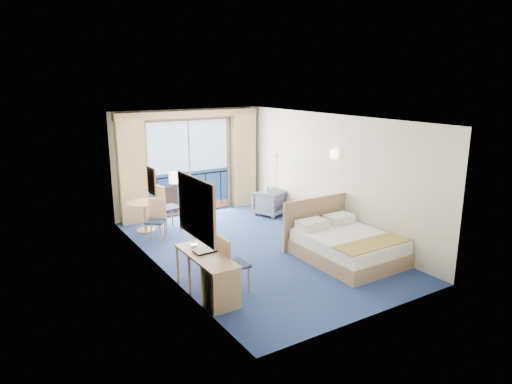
# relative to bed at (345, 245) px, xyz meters

# --- Properties ---
(floor) EXTENTS (6.50, 6.50, 0.00)m
(floor) POSITION_rel_bed_xyz_m (-1.22, 1.39, -0.29)
(floor) COLOR navy
(floor) RESTS_ON ground
(room_walls) EXTENTS (4.04, 6.54, 2.72)m
(room_walls) POSITION_rel_bed_xyz_m (-1.22, 1.39, 1.48)
(room_walls) COLOR beige
(room_walls) RESTS_ON ground
(balcony_door) EXTENTS (2.36, 0.03, 2.52)m
(balcony_door) POSITION_rel_bed_xyz_m (-1.23, 4.61, 0.85)
(balcony_door) COLOR navy
(balcony_door) RESTS_ON room_walls
(curtain_left) EXTENTS (0.65, 0.22, 2.55)m
(curtain_left) POSITION_rel_bed_xyz_m (-2.77, 4.46, 0.98)
(curtain_left) COLOR tan
(curtain_left) RESTS_ON room_walls
(curtain_right) EXTENTS (0.65, 0.22, 2.55)m
(curtain_right) POSITION_rel_bed_xyz_m (0.33, 4.46, 0.98)
(curtain_right) COLOR tan
(curtain_right) RESTS_ON room_walls
(pelmet) EXTENTS (3.80, 0.25, 0.18)m
(pelmet) POSITION_rel_bed_xyz_m (-1.22, 4.49, 2.29)
(pelmet) COLOR tan
(pelmet) RESTS_ON room_walls
(mirror) EXTENTS (0.05, 1.25, 0.95)m
(mirror) POSITION_rel_bed_xyz_m (-3.19, -0.11, 1.26)
(mirror) COLOR tan
(mirror) RESTS_ON room_walls
(wall_print) EXTENTS (0.04, 0.42, 0.52)m
(wall_print) POSITION_rel_bed_xyz_m (-3.19, 1.84, 1.31)
(wall_print) COLOR tan
(wall_print) RESTS_ON room_walls
(sconce_left) EXTENTS (0.18, 0.18, 0.18)m
(sconce_left) POSITION_rel_bed_xyz_m (-3.16, 0.79, 1.56)
(sconce_left) COLOR #FFE0B2
(sconce_left) RESTS_ON room_walls
(sconce_right) EXTENTS (0.18, 0.18, 0.18)m
(sconce_right) POSITION_rel_bed_xyz_m (0.72, 1.24, 1.56)
(sconce_right) COLOR #FFE0B2
(sconce_right) RESTS_ON room_walls
(bed) EXTENTS (1.67, 1.98, 1.05)m
(bed) POSITION_rel_bed_xyz_m (0.00, 0.00, 0.00)
(bed) COLOR tan
(bed) RESTS_ON ground
(nightstand) EXTENTS (0.42, 0.40, 0.54)m
(nightstand) POSITION_rel_bed_xyz_m (0.55, 1.42, -0.02)
(nightstand) COLOR #A28955
(nightstand) RESTS_ON ground
(phone) EXTENTS (0.20, 0.16, 0.09)m
(phone) POSITION_rel_bed_xyz_m (0.58, 1.44, 0.29)
(phone) COLOR silver
(phone) RESTS_ON nightstand
(armchair) EXTENTS (0.92, 0.93, 0.67)m
(armchair) POSITION_rel_bed_xyz_m (0.43, 3.28, 0.04)
(armchair) COLOR #464A55
(armchair) RESTS_ON ground
(floor_lamp) EXTENTS (0.21, 0.21, 1.54)m
(floor_lamp) POSITION_rel_bed_xyz_m (0.65, 3.60, 0.88)
(floor_lamp) COLOR silver
(floor_lamp) RESTS_ON ground
(desk) EXTENTS (0.50, 1.46, 0.68)m
(desk) POSITION_rel_bed_xyz_m (-2.96, -0.31, 0.09)
(desk) COLOR tan
(desk) RESTS_ON ground
(desk_chair) EXTENTS (0.43, 0.42, 0.97)m
(desk_chair) POSITION_rel_bed_xyz_m (-2.59, -0.06, 0.25)
(desk_chair) COLOR #1D2B45
(desk_chair) RESTS_ON ground
(folder) EXTENTS (0.35, 0.27, 0.03)m
(folder) POSITION_rel_bed_xyz_m (-2.92, 0.21, 0.41)
(folder) COLOR black
(folder) RESTS_ON desk
(desk_lamp) EXTENTS (0.11, 0.11, 0.43)m
(desk_lamp) POSITION_rel_bed_xyz_m (-2.96, 0.53, 0.71)
(desk_lamp) COLOR silver
(desk_lamp) RESTS_ON desk
(round_table) EXTENTS (0.77, 0.77, 0.69)m
(round_table) POSITION_rel_bed_xyz_m (-2.75, 3.73, 0.23)
(round_table) COLOR tan
(round_table) RESTS_ON ground
(table_chair_a) EXTENTS (0.54, 0.53, 1.08)m
(table_chair_a) POSITION_rel_bed_xyz_m (-2.33, 3.53, 0.32)
(table_chair_a) COLOR #1D2B45
(table_chair_a) RESTS_ON ground
(table_chair_b) EXTENTS (0.54, 0.55, 0.90)m
(table_chair_b) POSITION_rel_bed_xyz_m (-2.72, 3.05, 0.21)
(table_chair_b) COLOR #1D2B45
(table_chair_b) RESTS_ON ground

